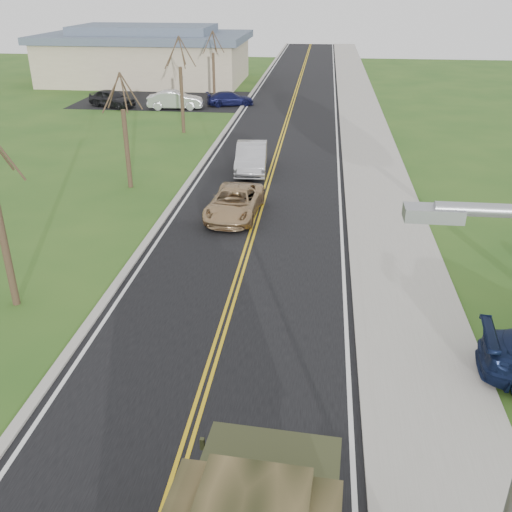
# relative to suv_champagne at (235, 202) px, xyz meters

# --- Properties ---
(road) EXTENTS (8.00, 120.00, 0.01)m
(road) POSITION_rel_suv_champagne_xyz_m (1.03, 21.39, -0.64)
(road) COLOR black
(road) RESTS_ON ground
(curb_right) EXTENTS (0.30, 120.00, 0.12)m
(curb_right) POSITION_rel_suv_champagne_xyz_m (5.18, 21.39, -0.58)
(curb_right) COLOR #9E998E
(curb_right) RESTS_ON ground
(sidewalk_right) EXTENTS (3.20, 120.00, 0.10)m
(sidewalk_right) POSITION_rel_suv_champagne_xyz_m (6.93, 21.39, -0.59)
(sidewalk_right) COLOR #9E998E
(sidewalk_right) RESTS_ON ground
(curb_left) EXTENTS (0.30, 120.00, 0.10)m
(curb_left) POSITION_rel_suv_champagne_xyz_m (-3.12, 21.39, -0.59)
(curb_left) COLOR #9E998E
(curb_left) RESTS_ON ground
(street_light) EXTENTS (1.65, 0.22, 8.00)m
(street_light) POSITION_rel_suv_champagne_xyz_m (5.93, -19.11, 3.79)
(street_light) COLOR gray
(street_light) RESTS_ON ground
(bare_tree_a) EXTENTS (1.93, 2.26, 6.08)m
(bare_tree_a) POSITION_rel_suv_champagne_xyz_m (-5.97, -8.61, 1.98)
(bare_tree_a) COLOR #38281C
(bare_tree_a) RESTS_ON ground
(bare_tree_b) EXTENTS (1.83, 2.14, 5.73)m
(bare_tree_b) POSITION_rel_suv_champagne_xyz_m (-5.97, 3.39, 1.83)
(bare_tree_b) COLOR #38281C
(bare_tree_b) RESTS_ON ground
(bare_tree_c) EXTENTS (2.04, 2.39, 6.42)m
(bare_tree_c) POSITION_rel_suv_champagne_xyz_m (-5.97, 15.39, 2.13)
(bare_tree_c) COLOR #38281C
(bare_tree_c) RESTS_ON ground
(bare_tree_d) EXTENTS (1.88, 2.20, 5.91)m
(bare_tree_d) POSITION_rel_suv_champagne_xyz_m (-5.97, 27.39, 1.91)
(bare_tree_d) COLOR #38281C
(bare_tree_d) RESTS_ON ground
(commercial_building) EXTENTS (25.50, 21.50, 5.65)m
(commercial_building) POSITION_rel_suv_champagne_xyz_m (-14.95, 37.36, 2.04)
(commercial_building) COLOR tan
(commercial_building) RESTS_ON ground
(suv_champagne) EXTENTS (2.40, 4.74, 1.28)m
(suv_champagne) POSITION_rel_suv_champagne_xyz_m (0.00, 0.00, 0.00)
(suv_champagne) COLOR tan
(suv_champagne) RESTS_ON ground
(sedan_silver) EXTENTS (1.99, 4.82, 1.55)m
(sedan_silver) POSITION_rel_suv_champagne_xyz_m (-0.09, 6.88, 0.13)
(sedan_silver) COLOR #ABAAAF
(sedan_silver) RESTS_ON ground
(lot_car_dark) EXTENTS (4.59, 3.34, 1.45)m
(lot_car_dark) POSITION_rel_suv_champagne_xyz_m (-14.08, 23.65, 0.09)
(lot_car_dark) COLOR black
(lot_car_dark) RESTS_ON ground
(lot_car_silver) EXTENTS (4.69, 2.07, 1.50)m
(lot_car_silver) POSITION_rel_suv_champagne_xyz_m (-8.55, 23.46, 0.11)
(lot_car_silver) COLOR silver
(lot_car_silver) RESTS_ON ground
(lot_car_navy) EXTENTS (4.34, 2.84, 1.17)m
(lot_car_navy) POSITION_rel_suv_champagne_xyz_m (-4.24, 25.47, -0.06)
(lot_car_navy) COLOR #10123A
(lot_car_navy) RESTS_ON ground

